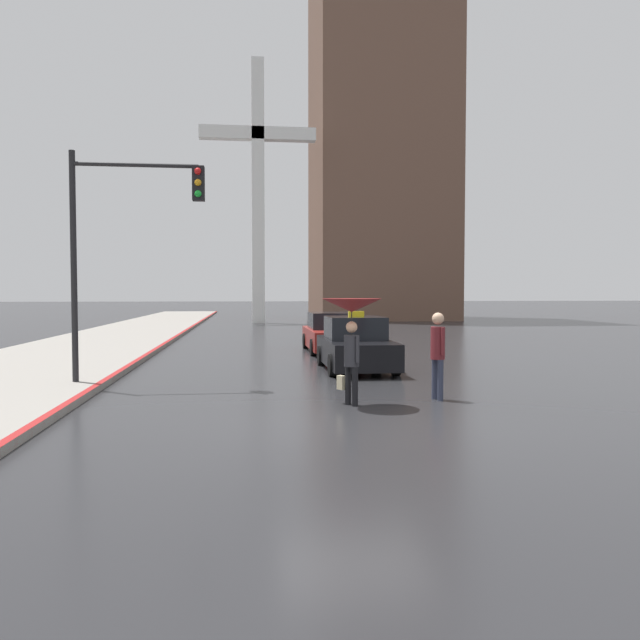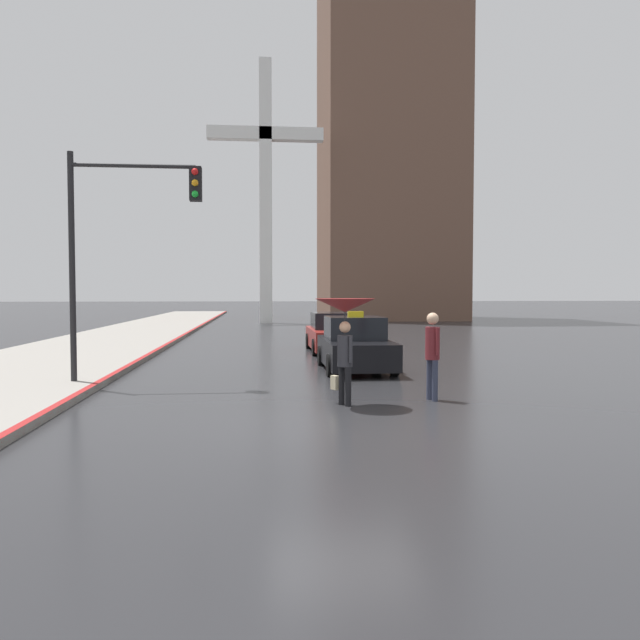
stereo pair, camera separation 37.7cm
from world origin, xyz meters
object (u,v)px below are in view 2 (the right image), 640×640
traffic_light (125,226)px  sedan_red (334,334)px  taxi (355,346)px  pedestrian_with_umbrella (345,316)px  pedestrian_man (432,348)px  monument_cross (266,175)px

traffic_light → sedan_red: bearing=54.2°
taxi → pedestrian_with_umbrella: 5.74m
sedan_red → pedestrian_man: 10.77m
taxi → sedan_red: (0.07, 5.61, -0.02)m
taxi → traffic_light: traffic_light is taller
pedestrian_with_umbrella → pedestrian_man: bearing=-105.7°
taxi → monument_cross: (-2.25, 27.97, 10.06)m
sedan_red → pedestrian_with_umbrella: pedestrian_with_umbrella is taller
taxi → sedan_red: taxi is taller
monument_cross → sedan_red: bearing=-84.1°
pedestrian_with_umbrella → pedestrian_man: size_ratio=1.16×
taxi → monument_cross: size_ratio=0.22×
sedan_red → pedestrian_with_umbrella: (-1.13, -11.15, 1.09)m
traffic_light → monument_cross: (3.61, 30.57, 6.96)m
sedan_red → pedestrian_man: bearing=94.0°
pedestrian_man → traffic_light: (-6.67, 2.53, 2.71)m
pedestrian_with_umbrella → sedan_red: bearing=-33.9°
taxi → monument_cross: bearing=-85.4°
taxi → monument_cross: monument_cross is taller
taxi → pedestrian_man: pedestrian_man is taller
traffic_light → pedestrian_with_umbrella: bearing=-31.5°
taxi → pedestrian_man: bearing=99.0°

